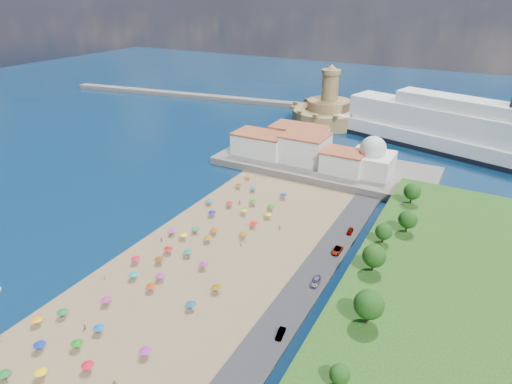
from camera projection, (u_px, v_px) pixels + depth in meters
The scene contains 12 objects.
ground at pixel (203, 246), 126.03m from camera, with size 700.00×700.00×0.00m, color #071938.
terrace at pixel (324, 166), 178.82m from camera, with size 90.00×36.00×3.00m, color #59544C.
jetty at pixel (307, 136), 216.18m from camera, with size 18.00×70.00×2.40m, color #59544C.
breakwater at pixel (200, 96), 294.22m from camera, with size 200.00×7.00×2.60m, color #59544C.
waterfront_buildings at pixel (296, 146), 182.23m from camera, with size 57.00×29.00×11.00m.
domed_building at pixel (372, 159), 165.34m from camera, with size 16.00×16.00×15.00m.
fortress at pixel (328, 111), 237.55m from camera, with size 40.00×40.00×32.40m.
cruise_ship at pixel (465, 135), 192.13m from camera, with size 140.47×57.23×30.58m.
beach_parasols at pixel (176, 258), 116.37m from camera, with size 31.26×116.22×2.20m.
beachgoers at pixel (194, 253), 120.61m from camera, with size 33.11×91.24×1.87m.
parked_cars at pixel (314, 284), 107.41m from camera, with size 2.34×75.94×1.41m.
hillside_trees at pixel (366, 280), 94.70m from camera, with size 12.14×112.31×7.94m.
Camera 1 is at (64.95, -86.28, 68.65)m, focal length 30.00 mm.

